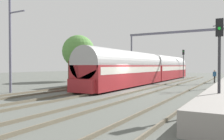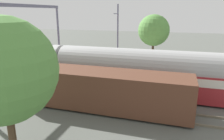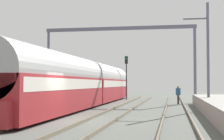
{
  "view_description": "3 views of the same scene",
  "coord_description": "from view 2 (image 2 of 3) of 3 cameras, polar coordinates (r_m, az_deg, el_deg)",
  "views": [
    {
      "loc": [
        9.09,
        -19.37,
        2.31
      ],
      "look_at": [
        -1.91,
        0.4,
        1.89
      ],
      "focal_mm": 37.12,
      "sensor_mm": 36.0,
      "label": 1
    },
    {
      "loc": [
        -19.72,
        1.42,
        7.01
      ],
      "look_at": [
        -0.56,
        7.3,
        1.56
      ],
      "focal_mm": 34.34,
      "sensor_mm": 36.0,
      "label": 2
    },
    {
      "loc": [
        5.5,
        -16.95,
        1.93
      ],
      "look_at": [
        -0.95,
        19.19,
        3.38
      ],
      "focal_mm": 54.52,
      "sensor_mm": 36.0,
      "label": 3
    }
  ],
  "objects": [
    {
      "name": "track_west",
      "position": [
        19.17,
        20.26,
        -6.99
      ],
      "size": [
        1.51,
        60.0,
        0.16
      ],
      "color": "#6C624F",
      "rests_on": "ground"
    },
    {
      "name": "track_east",
      "position": [
        22.75,
        19.84,
        -3.47
      ],
      "size": [
        1.51,
        60.0,
        0.16
      ],
      "color": "#6C624F",
      "rests_on": "ground"
    },
    {
      "name": "tree_west_background",
      "position": [
        10.69,
        -26.97,
        -0.13
      ],
      "size": [
        4.88,
        4.88,
        6.94
      ],
      "color": "#4C3826",
      "rests_on": "ground"
    },
    {
      "name": "freight_car",
      "position": [
        15.9,
        -2.85,
        -5.21
      ],
      "size": [
        2.8,
        13.0,
        2.7
      ],
      "color": "#563323",
      "rests_on": "ground"
    },
    {
      "name": "catenary_pole_east_mid",
      "position": [
        28.99,
        1.51,
        9.53
      ],
      "size": [
        1.9,
        0.2,
        8.0
      ],
      "color": "slate",
      "rests_on": "ground"
    },
    {
      "name": "track_far_west",
      "position": [
        15.69,
        20.89,
        -12.11
      ],
      "size": [
        1.52,
        60.0,
        0.16
      ],
      "color": "#6C624F",
      "rests_on": "ground"
    },
    {
      "name": "track_far_east",
      "position": [
        26.4,
        19.53,
        -0.91
      ],
      "size": [
        1.52,
        60.0,
        0.16
      ],
      "color": "#6C624F",
      "rests_on": "ground"
    },
    {
      "name": "tree_east_background",
      "position": [
        33.35,
        11.05,
        10.33
      ],
      "size": [
        4.71,
        4.71,
        6.7
      ],
      "color": "#4C3826",
      "rests_on": "ground"
    },
    {
      "name": "catenary_gantry",
      "position": [
        25.74,
        -23.33,
        11.44
      ],
      "size": [
        15.84,
        0.28,
        7.86
      ],
      "color": "slate",
      "rests_on": "ground"
    },
    {
      "name": "person_crossing",
      "position": [
        29.75,
        -10.76,
        3.34
      ],
      "size": [
        0.44,
        0.46,
        1.73
      ],
      "rotation": [
        0.0,
        0.0,
        4.0
      ],
      "color": "#373737",
      "rests_on": "ground"
    },
    {
      "name": "passenger_train",
      "position": [
        21.21,
        -12.7,
        1.08
      ],
      "size": [
        2.93,
        32.85,
        3.82
      ],
      "color": "maroon",
      "rests_on": "ground"
    },
    {
      "name": "platform",
      "position": [
        29.99,
        15.55,
        2.0
      ],
      "size": [
        4.4,
        28.0,
        0.9
      ],
      "color": "gray",
      "rests_on": "ground"
    },
    {
      "name": "ground",
      "position": [
        20.98,
        20.01,
        -5.29
      ],
      "size": [
        120.0,
        120.0,
        0.0
      ],
      "primitive_type": "plane",
      "color": "#585C55"
    }
  ]
}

